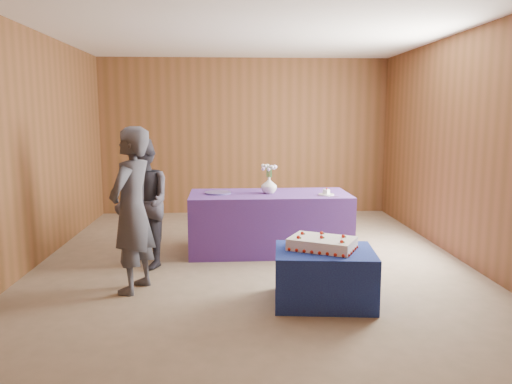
{
  "coord_description": "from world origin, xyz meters",
  "views": [
    {
      "loc": [
        -0.25,
        -5.78,
        1.73
      ],
      "look_at": [
        0.05,
        0.1,
        0.82
      ],
      "focal_mm": 35.0,
      "sensor_mm": 36.0,
      "label": 1
    }
  ],
  "objects": [
    {
      "name": "plate",
      "position": [
        0.93,
        0.24,
        0.76
      ],
      "size": [
        0.25,
        0.25,
        0.01
      ],
      "primitive_type": "cylinder",
      "rotation": [
        0.0,
        0.0,
        -0.4
      ],
      "color": "white",
      "rests_on": "serving_table"
    },
    {
      "name": "cake_slice",
      "position": [
        0.93,
        0.24,
        0.79
      ],
      "size": [
        0.09,
        0.09,
        0.08
      ],
      "rotation": [
        0.0,
        0.0,
        -0.82
      ],
      "color": "white",
      "rests_on": "plate"
    },
    {
      "name": "ground",
      "position": [
        0.0,
        0.0,
        0.0
      ],
      "size": [
        6.0,
        6.0,
        0.0
      ],
      "primitive_type": "plane",
      "color": "gray",
      "rests_on": "ground"
    },
    {
      "name": "knife",
      "position": [
        0.92,
        0.11,
        0.75
      ],
      "size": [
        0.25,
        0.1,
        0.0
      ],
      "primitive_type": "cube",
      "rotation": [
        0.0,
        0.0,
        -0.32
      ],
      "color": "silver",
      "rests_on": "serving_table"
    },
    {
      "name": "cake_table",
      "position": [
        0.61,
        -1.38,
        0.25
      ],
      "size": [
        0.97,
        0.79,
        0.5
      ],
      "primitive_type": "cube",
      "rotation": [
        0.0,
        0.0,
        -0.1
      ],
      "color": "navy",
      "rests_on": "ground"
    },
    {
      "name": "room_shell",
      "position": [
        0.0,
        0.0,
        1.8
      ],
      "size": [
        5.04,
        6.04,
        2.72
      ],
      "color": "brown",
      "rests_on": "ground"
    },
    {
      "name": "vase",
      "position": [
        0.23,
        0.4,
        0.85
      ],
      "size": [
        0.26,
        0.26,
        0.21
      ],
      "primitive_type": "imported",
      "rotation": [
        0.0,
        0.0,
        0.37
      ],
      "color": "white",
      "rests_on": "serving_table"
    },
    {
      "name": "guest_left",
      "position": [
        -1.21,
        -0.97,
        0.81
      ],
      "size": [
        0.56,
        0.68,
        1.62
      ],
      "primitive_type": "imported",
      "rotation": [
        0.0,
        0.0,
        -1.9
      ],
      "color": "#3D3E48",
      "rests_on": "ground"
    },
    {
      "name": "serving_table",
      "position": [
        0.24,
        0.41,
        0.38
      ],
      "size": [
        2.01,
        0.93,
        0.75
      ],
      "primitive_type": "cube",
      "rotation": [
        0.0,
        0.0,
        0.02
      ],
      "color": "#512F82",
      "rests_on": "ground"
    },
    {
      "name": "platter",
      "position": [
        -0.41,
        0.42,
        0.76
      ],
      "size": [
        0.41,
        0.41,
        0.02
      ],
      "primitive_type": "cylinder",
      "rotation": [
        0.0,
        0.0,
        0.27
      ],
      "color": "#554992",
      "rests_on": "serving_table"
    },
    {
      "name": "sheet_cake",
      "position": [
        0.59,
        -1.34,
        0.55
      ],
      "size": [
        0.72,
        0.64,
        0.14
      ],
      "rotation": [
        0.0,
        0.0,
        -0.48
      ],
      "color": "white",
      "rests_on": "cake_table"
    },
    {
      "name": "flower_spray",
      "position": [
        0.23,
        0.4,
        1.09
      ],
      "size": [
        0.2,
        0.2,
        0.15
      ],
      "color": "#255D29",
      "rests_on": "vase"
    },
    {
      "name": "guest_right",
      "position": [
        -1.25,
        -0.19,
        0.74
      ],
      "size": [
        0.87,
        0.91,
        1.48
      ],
      "primitive_type": "imported",
      "rotation": [
        0.0,
        0.0,
        -0.98
      ],
      "color": "#33323C",
      "rests_on": "ground"
    }
  ]
}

